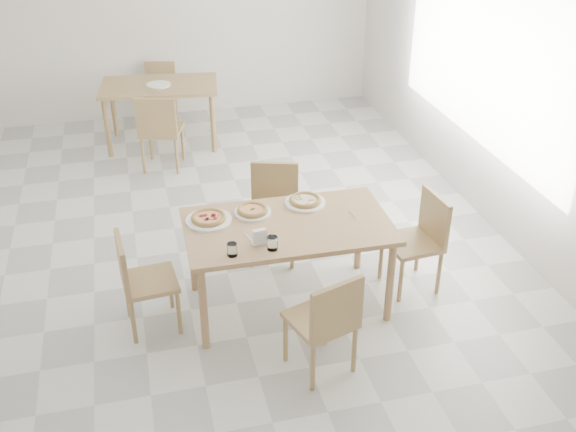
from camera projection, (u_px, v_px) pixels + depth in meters
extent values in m
plane|color=silver|center=(179.00, 252.00, 6.13)|extent=(7.00, 7.00, 0.00)
plane|color=silver|center=(140.00, 9.00, 8.37)|extent=(6.00, 0.00, 6.00)
plane|color=silver|center=(500.00, 78.00, 6.06)|extent=(0.00, 7.00, 7.00)
cube|color=white|center=(484.00, 58.00, 6.26)|extent=(1.60, 0.02, 3.20)
cube|color=tan|center=(288.00, 226.00, 5.11)|extent=(1.58, 0.91, 0.04)
cylinder|color=tan|center=(204.00, 309.00, 4.84)|extent=(0.06, 0.06, 0.71)
cylinder|color=tan|center=(390.00, 282.00, 5.12)|extent=(0.06, 0.06, 0.71)
cylinder|color=tan|center=(192.00, 253.00, 5.47)|extent=(0.06, 0.06, 0.71)
cylinder|color=tan|center=(359.00, 232.00, 5.75)|extent=(0.06, 0.06, 0.71)
cube|color=#A37F51|center=(320.00, 320.00, 4.63)|extent=(0.51, 0.51, 0.04)
cube|color=#A37F51|center=(337.00, 309.00, 4.39)|extent=(0.40, 0.16, 0.39)
cylinder|color=#A37F51|center=(326.00, 322.00, 4.95)|extent=(0.03, 0.03, 0.40)
cylinder|color=#A37F51|center=(286.00, 339.00, 4.79)|extent=(0.03, 0.03, 0.40)
cylinder|color=#A37F51|center=(354.00, 349.00, 4.69)|extent=(0.03, 0.03, 0.40)
cylinder|color=#A37F51|center=(313.00, 368.00, 4.53)|extent=(0.03, 0.03, 0.40)
cube|color=#A37F51|center=(273.00, 215.00, 5.86)|extent=(0.52, 0.52, 0.04)
cube|color=#A37F51|center=(275.00, 183.00, 5.92)|extent=(0.41, 0.17, 0.40)
cylinder|color=#A37F51|center=(251.00, 247.00, 5.83)|extent=(0.04, 0.04, 0.41)
cylinder|color=#A37F51|center=(292.00, 248.00, 5.81)|extent=(0.04, 0.04, 0.41)
cylinder|color=#A37F51|center=(256.00, 226.00, 6.14)|extent=(0.04, 0.04, 0.41)
cylinder|color=#A37F51|center=(295.00, 227.00, 6.12)|extent=(0.04, 0.04, 0.41)
cube|color=#A37F51|center=(150.00, 282.00, 5.04)|extent=(0.43, 0.43, 0.04)
cube|color=#A37F51|center=(122.00, 263.00, 4.89)|extent=(0.07, 0.40, 0.38)
cylinder|color=#A37F51|center=(179.00, 313.00, 5.06)|extent=(0.03, 0.03, 0.39)
cylinder|color=#A37F51|center=(171.00, 288.00, 5.33)|extent=(0.03, 0.03, 0.39)
cylinder|color=#A37F51|center=(133.00, 322.00, 4.96)|extent=(0.03, 0.03, 0.39)
cylinder|color=#A37F51|center=(127.00, 296.00, 5.24)|extent=(0.03, 0.03, 0.39)
cube|color=#A37F51|center=(412.00, 243.00, 5.48)|extent=(0.45, 0.45, 0.04)
cube|color=#A37F51|center=(435.00, 216.00, 5.43)|extent=(0.08, 0.41, 0.39)
cylinder|color=#A37F51|center=(381.00, 258.00, 5.68)|extent=(0.04, 0.04, 0.40)
cylinder|color=#A37F51|center=(401.00, 281.00, 5.40)|extent=(0.04, 0.04, 0.40)
cylinder|color=#A37F51|center=(418.00, 251.00, 5.79)|extent=(0.04, 0.04, 0.40)
cylinder|color=#A37F51|center=(439.00, 273.00, 5.50)|extent=(0.04, 0.04, 0.40)
cylinder|color=white|center=(253.00, 212.00, 5.23)|extent=(0.29, 0.29, 0.02)
cylinder|color=white|center=(305.00, 203.00, 5.37)|extent=(0.32, 0.32, 0.02)
cylinder|color=white|center=(209.00, 220.00, 5.13)|extent=(0.35, 0.35, 0.02)
cylinder|color=tan|center=(253.00, 211.00, 5.23)|extent=(0.26, 0.26, 0.01)
torus|color=tan|center=(253.00, 210.00, 5.22)|extent=(0.26, 0.26, 0.03)
cylinder|color=#EB5929|center=(253.00, 210.00, 5.22)|extent=(0.19, 0.19, 0.01)
ellipsoid|color=#195012|center=(253.00, 209.00, 5.22)|extent=(0.05, 0.04, 0.01)
cylinder|color=tan|center=(305.00, 201.00, 5.36)|extent=(0.28, 0.28, 0.01)
torus|color=tan|center=(305.00, 200.00, 5.36)|extent=(0.29, 0.29, 0.03)
cylinder|color=white|center=(305.00, 200.00, 5.36)|extent=(0.22, 0.22, 0.01)
cylinder|color=tan|center=(209.00, 218.00, 5.12)|extent=(0.29, 0.29, 0.01)
torus|color=tan|center=(209.00, 217.00, 5.12)|extent=(0.29, 0.29, 0.03)
cylinder|color=#EB5929|center=(209.00, 217.00, 5.12)|extent=(0.22, 0.22, 0.01)
cylinder|color=white|center=(272.00, 243.00, 4.77)|extent=(0.08, 0.08, 0.10)
cylinder|color=white|center=(232.00, 250.00, 4.70)|extent=(0.07, 0.07, 0.10)
cube|color=silver|center=(260.00, 244.00, 4.84)|extent=(0.11, 0.07, 0.01)
cube|color=white|center=(259.00, 236.00, 4.81)|extent=(0.10, 0.05, 0.11)
cube|color=silver|center=(249.00, 237.00, 4.92)|extent=(0.05, 0.16, 0.01)
cube|color=silver|center=(353.00, 215.00, 5.21)|extent=(0.03, 0.17, 0.01)
cube|color=#A37F51|center=(159.00, 86.00, 7.89)|extent=(1.44, 0.94, 0.04)
cylinder|color=#A37F51|center=(107.00, 128.00, 7.75)|extent=(0.06, 0.06, 0.71)
cylinder|color=#A37F51|center=(213.00, 124.00, 7.86)|extent=(0.06, 0.06, 0.71)
cylinder|color=#A37F51|center=(113.00, 109.00, 8.29)|extent=(0.06, 0.06, 0.71)
cylinder|color=#A37F51|center=(212.00, 105.00, 8.41)|extent=(0.06, 0.06, 0.71)
cube|color=#A37F51|center=(162.00, 130.00, 7.47)|extent=(0.54, 0.54, 0.04)
cube|color=#A37F51|center=(156.00, 117.00, 7.18)|extent=(0.43, 0.16, 0.41)
cylinder|color=#A37F51|center=(183.00, 143.00, 7.74)|extent=(0.04, 0.04, 0.43)
cylinder|color=#A37F51|center=(151.00, 142.00, 7.75)|extent=(0.04, 0.04, 0.43)
cylinder|color=#A37F51|center=(177.00, 156.00, 7.42)|extent=(0.04, 0.04, 0.43)
cylinder|color=#A37F51|center=(143.00, 156.00, 7.43)|extent=(0.04, 0.04, 0.43)
cube|color=#A37F51|center=(160.00, 95.00, 8.60)|extent=(0.46, 0.46, 0.04)
cube|color=#A37F51|center=(161.00, 76.00, 8.65)|extent=(0.38, 0.12, 0.36)
cylinder|color=#A37F51|center=(147.00, 115.00, 8.56)|extent=(0.03, 0.03, 0.37)
cylinder|color=#A37F51|center=(173.00, 115.00, 8.56)|extent=(0.03, 0.03, 0.37)
cylinder|color=#A37F51|center=(151.00, 106.00, 8.84)|extent=(0.03, 0.03, 0.37)
cylinder|color=#A37F51|center=(176.00, 106.00, 8.85)|extent=(0.03, 0.03, 0.37)
cylinder|color=white|center=(159.00, 85.00, 7.84)|extent=(0.28, 0.28, 0.02)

